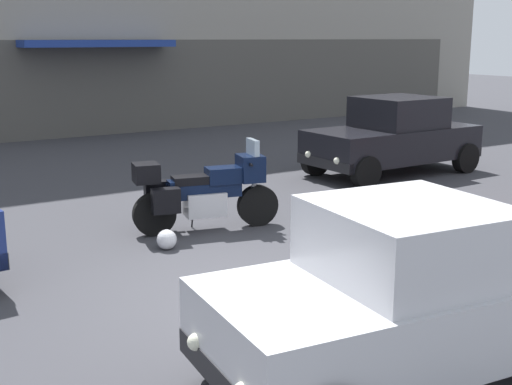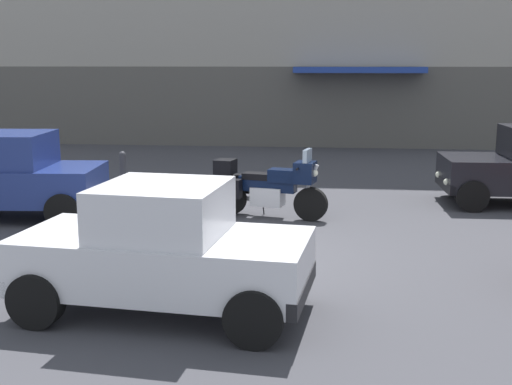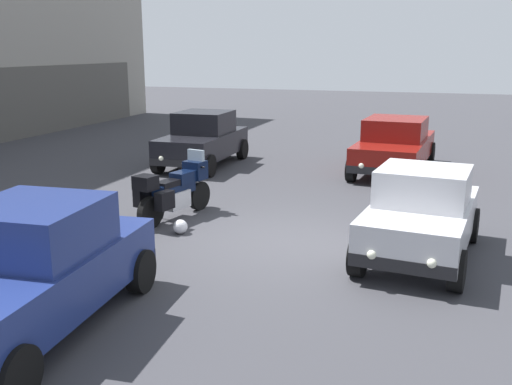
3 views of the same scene
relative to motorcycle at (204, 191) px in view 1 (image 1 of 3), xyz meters
name	(u,v)px [view 1 (image 1 of 3)]	position (x,y,z in m)	size (l,w,h in m)	color
ground_plane	(257,291)	(-0.68, -2.57, -0.62)	(80.00, 80.00, 0.00)	#38383D
motorcycle	(204,191)	(0.00, 0.00, 0.00)	(2.24, 1.01, 1.36)	black
helmet	(167,240)	(-0.89, -0.55, -0.48)	(0.28, 0.28, 0.28)	silver
car_hatchback_near	(394,136)	(5.50, 1.74, 0.19)	(3.90, 1.85, 1.64)	black
car_compact_side	(406,297)	(-0.78, -5.01, 0.15)	(3.59, 2.02, 1.56)	silver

